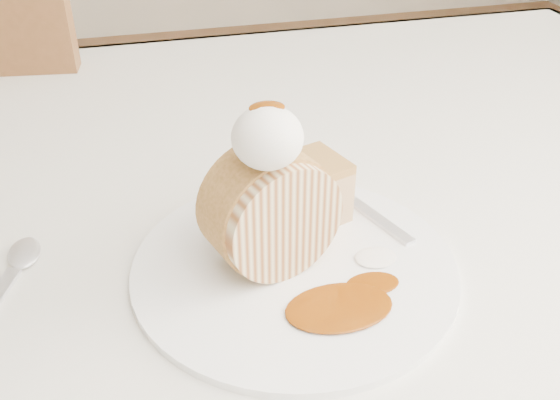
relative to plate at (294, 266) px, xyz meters
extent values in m
cube|color=silver|center=(-0.03, 0.17, -0.02)|extent=(1.40, 0.90, 0.04)
cube|color=silver|center=(-0.03, 0.61, -0.14)|extent=(1.40, 0.01, 0.28)
cylinder|color=brown|center=(0.59, 0.54, -0.40)|extent=(0.06, 0.06, 0.71)
cube|color=brown|center=(-0.37, 0.74, -0.32)|extent=(0.48, 0.48, 0.04)
cylinder|color=brown|center=(-0.16, 0.90, -0.55)|extent=(0.04, 0.04, 0.42)
cylinder|color=brown|center=(-0.21, 0.54, -0.55)|extent=(0.04, 0.04, 0.42)
cylinder|color=white|center=(0.00, 0.00, 0.00)|extent=(0.35, 0.35, 0.01)
cylinder|color=beige|center=(-0.02, 0.01, 0.05)|extent=(0.11, 0.08, 0.10)
cube|color=#BB8646|center=(0.03, 0.06, 0.03)|extent=(0.08, 0.07, 0.05)
ellipsoid|color=white|center=(-0.02, -0.01, 0.13)|extent=(0.05, 0.05, 0.05)
ellipsoid|color=#6F3004|center=(-0.02, 0.00, 0.15)|extent=(0.03, 0.02, 0.01)
cube|color=silver|center=(0.09, 0.05, 0.01)|extent=(0.07, 0.16, 0.00)
camera|label=1|loc=(-0.12, -0.40, 0.34)|focal=40.00mm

